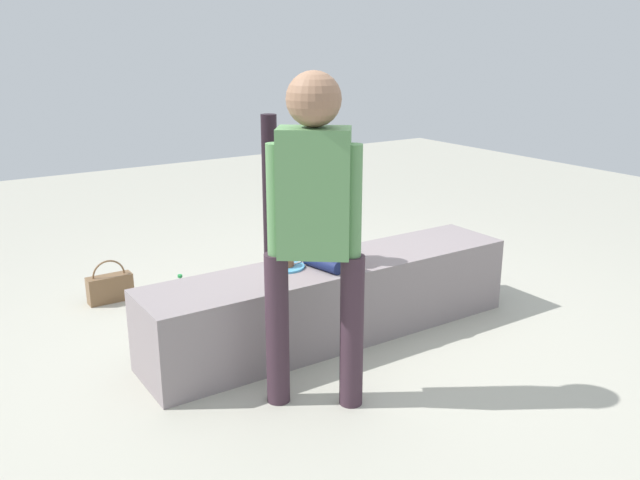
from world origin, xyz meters
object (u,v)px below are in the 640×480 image
object	(u,v)px
adult_standing	(314,214)
cake_plate	(285,264)
gift_bag	(296,289)
water_bottle_far_side	(321,285)
cake_box_white	(316,262)
child_seated	(326,228)
handbag_black_leather	(236,308)
handbag_brown_canvas	(110,287)
party_cup_red	(342,251)
water_bottle_near_gift	(181,292)

from	to	relation	value
adult_standing	cake_plate	xyz separation A→B (m)	(0.22, 0.65, -0.46)
adult_standing	gift_bag	world-z (taller)	adult_standing
cake_plate	water_bottle_far_side	bearing A→B (deg)	40.65
cake_box_white	water_bottle_far_side	bearing A→B (deg)	-119.75
child_seated	adult_standing	size ratio (longest dim) A/B	0.31
handbag_black_leather	handbag_brown_canvas	bearing A→B (deg)	120.87
party_cup_red	cake_box_white	size ratio (longest dim) A/B	0.32
handbag_black_leather	cake_plate	bearing A→B (deg)	-65.70
party_cup_red	handbag_brown_canvas	size ratio (longest dim) A/B	0.33
water_bottle_near_gift	cake_box_white	size ratio (longest dim) A/B	0.72
handbag_brown_canvas	party_cup_red	bearing A→B (deg)	-2.45
party_cup_red	handbag_black_leather	distance (m)	1.55
water_bottle_near_gift	handbag_brown_canvas	bearing A→B (deg)	136.93
cake_plate	child_seated	bearing A→B (deg)	-16.04
party_cup_red	gift_bag	bearing A→B (deg)	-140.51
cake_box_white	child_seated	bearing A→B (deg)	-120.35
child_seated	cake_box_white	size ratio (longest dim) A/B	1.59
gift_bag	water_bottle_near_gift	xyz separation A→B (m)	(-0.61, 0.46, -0.04)
gift_bag	party_cup_red	bearing A→B (deg)	39.49
adult_standing	water_bottle_far_side	distance (m)	1.62
child_seated	handbag_black_leather	bearing A→B (deg)	133.57
handbag_black_leather	adult_standing	bearing A→B (deg)	-94.04
cake_plate	cake_box_white	distance (m)	1.36
water_bottle_near_gift	handbag_black_leather	distance (m)	0.54
gift_bag	party_cup_red	xyz separation A→B (m)	(0.88, 0.72, -0.09)
water_bottle_far_side	handbag_black_leather	world-z (taller)	handbag_black_leather
cake_plate	gift_bag	xyz separation A→B (m)	(0.31, 0.40, -0.34)
handbag_brown_canvas	water_bottle_near_gift	bearing A→B (deg)	-43.07
child_seated	handbag_black_leather	world-z (taller)	child_seated
water_bottle_far_side	cake_box_white	distance (m)	0.58
adult_standing	handbag_brown_canvas	world-z (taller)	adult_standing
adult_standing	gift_bag	distance (m)	1.43
cake_plate	handbag_brown_canvas	bearing A→B (deg)	119.10
gift_bag	party_cup_red	distance (m)	1.14
child_seated	cake_box_white	xyz separation A→B (m)	(0.61, 1.05, -0.62)
gift_bag	water_bottle_near_gift	bearing A→B (deg)	143.20
party_cup_red	cake_box_white	world-z (taller)	cake_box_white
water_bottle_near_gift	adult_standing	bearing A→B (deg)	-87.02
adult_standing	water_bottle_far_side	size ratio (longest dim) A/B	8.46
adult_standing	cake_plate	world-z (taller)	adult_standing
child_seated	water_bottle_near_gift	distance (m)	1.21
child_seated	adult_standing	bearing A→B (deg)	-128.04
water_bottle_near_gift	cake_box_white	xyz separation A→B (m)	(1.15, 0.12, -0.04)
water_bottle_far_side	handbag_black_leather	xyz separation A→B (m)	(-0.71, -0.14, 0.05)
water_bottle_near_gift	child_seated	bearing A→B (deg)	-60.00
cake_box_white	handbag_black_leather	world-z (taller)	handbag_black_leather
child_seated	cake_plate	bearing A→B (deg)	163.96
adult_standing	cake_box_white	bearing A→B (deg)	56.74
child_seated	adult_standing	world-z (taller)	adult_standing
adult_standing	water_bottle_near_gift	distance (m)	1.73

